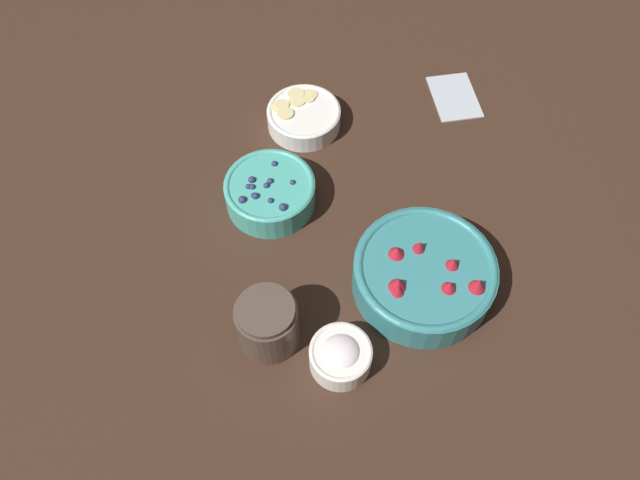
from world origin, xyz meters
The scene contains 7 objects.
ground_plane centered at (0.00, 0.00, 0.00)m, with size 4.00×4.00×0.00m, color #382319.
bowl_strawberries centered at (-0.12, -0.07, 0.04)m, with size 0.24×0.24×0.09m.
bowl_blueberries centered at (0.09, 0.17, 0.03)m, with size 0.17×0.17×0.06m.
bowl_bananas centered at (0.27, 0.09, 0.03)m, with size 0.15×0.15×0.04m.
bowl_cream centered at (-0.24, 0.09, 0.03)m, with size 0.10×0.10×0.06m.
jar_chocolate centered at (-0.18, 0.20, 0.05)m, with size 0.10×0.10×0.11m.
napkin centered at (0.31, -0.23, 0.00)m, with size 0.13×0.09×0.01m.
Camera 1 is at (-0.59, 0.17, 0.95)m, focal length 35.00 mm.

